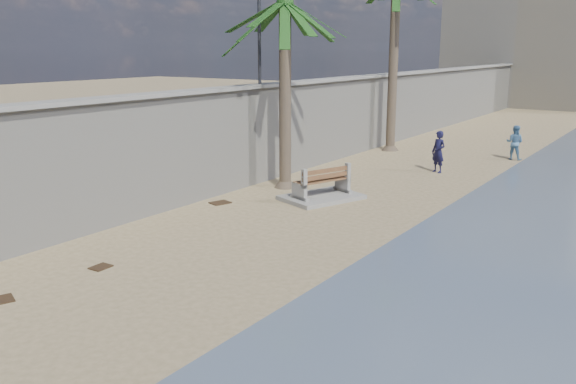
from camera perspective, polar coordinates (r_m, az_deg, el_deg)
The scene contains 10 objects.
ground_plane at distance 11.29m, azimuth -18.56°, elevation -13.21°, with size 140.00×140.00×0.00m, color #9D8660.
seawall at distance 29.39m, azimuth 6.63°, elevation 7.12°, with size 0.45×70.00×3.50m, color gray.
wall_cap at distance 29.25m, azimuth 6.72°, elevation 10.63°, with size 0.80×70.00×0.12m, color gray.
end_building at distance 58.89m, azimuth 24.76°, elevation 14.25°, with size 18.00×12.00×14.00m, color #B7AA93.
bench_far at distance 20.15m, azimuth 3.16°, elevation 0.59°, with size 2.48×2.96×1.05m.
palm_mid at distance 21.44m, azimuth -0.28°, elevation 17.10°, with size 5.00×5.00×7.28m.
person_a at distance 25.12m, azimuth 13.91°, elevation 3.95°, with size 0.70×0.47×1.93m, color #131233.
person_b at distance 29.09m, azimuth 20.46°, elevation 4.53°, with size 0.82×0.64×1.71m, color teal.
debris_c at distance 19.84m, azimuth -6.36°, elevation -1.00°, with size 0.61×0.49×0.03m, color #382616.
debris_d at distance 14.70m, azimuth -17.12°, elevation -6.73°, with size 0.45×0.36×0.03m, color #382616.
Camera 1 is at (8.23, -5.95, 4.93)m, focal length 38.00 mm.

